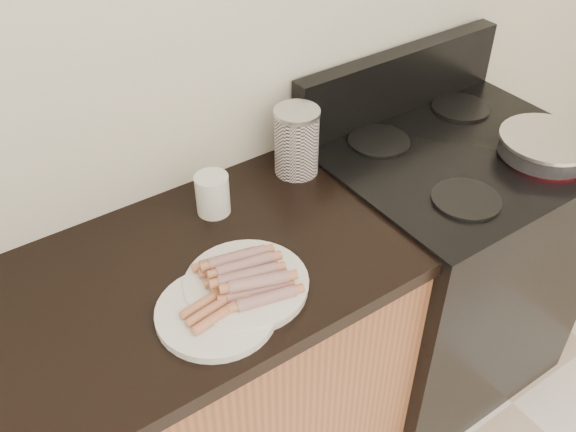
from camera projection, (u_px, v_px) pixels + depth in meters
wall_back at (145, 50)px, 1.45m from camera, size 4.00×0.04×2.60m
stove at (439, 266)px, 2.12m from camera, size 0.76×0.65×0.91m
stove_panel at (399, 81)px, 1.96m from camera, size 0.76×0.06×0.20m
burner_near_left at (466, 199)px, 1.65m from camera, size 0.18×0.18×0.01m
burner_near_right at (550, 157)px, 1.80m from camera, size 0.18×0.18×0.01m
burner_far_left at (379, 141)px, 1.87m from camera, size 0.18×0.18×0.01m
burner_far_right at (461, 108)px, 2.02m from camera, size 0.18×0.18×0.01m
frying_pan at (548, 146)px, 1.79m from camera, size 0.26×0.46×0.05m
main_plate at (247, 286)px, 1.42m from camera, size 0.36×0.36×0.02m
side_plate at (216, 312)px, 1.36m from camera, size 0.34×0.34×0.02m
hotdog_pile at (246, 275)px, 1.40m from camera, size 0.13×0.21×0.05m
plain_sausages at (216, 306)px, 1.35m from camera, size 0.13×0.09×0.02m
canister at (297, 141)px, 1.72m from camera, size 0.12×0.12×0.19m
mug at (213, 194)px, 1.61m from camera, size 0.10×0.10×0.11m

